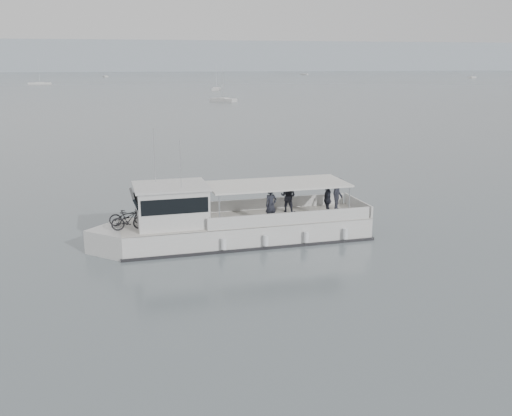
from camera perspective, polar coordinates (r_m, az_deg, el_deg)
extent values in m
plane|color=#535D62|center=(27.50, 12.14, -3.74)|extent=(1400.00, 1400.00, 0.00)
cube|color=#939EA8|center=(583.80, -11.91, 14.62)|extent=(1400.00, 90.00, 28.00)
cube|color=silver|center=(27.60, -1.01, -2.38)|extent=(11.98, 3.74, 1.28)
cube|color=silver|center=(26.81, -13.37, -3.29)|extent=(3.20, 3.20, 1.28)
cube|color=beige|center=(27.42, -1.02, -1.10)|extent=(11.98, 3.74, 0.06)
cube|color=black|center=(27.71, -1.01, -3.16)|extent=(12.18, 3.87, 0.18)
cube|color=silver|center=(29.22, 1.60, 0.47)|extent=(7.89, 0.49, 0.59)
cube|color=silver|center=(26.43, 3.53, -1.05)|extent=(7.89, 0.49, 0.59)
cube|color=silver|center=(29.31, 10.16, 0.29)|extent=(0.25, 3.16, 0.59)
cube|color=silver|center=(26.56, -8.47, 0.21)|extent=(3.28, 2.82, 1.78)
cube|color=black|center=(26.40, -11.77, 0.31)|extent=(0.67, 2.49, 1.14)
cube|color=black|center=(26.49, -8.49, 0.83)|extent=(3.09, 2.85, 0.69)
cube|color=silver|center=(26.35, -8.54, 2.19)|extent=(3.49, 3.02, 0.10)
cube|color=silver|center=(27.46, 2.16, 2.41)|extent=(6.84, 3.29, 0.08)
cylinder|color=silver|center=(25.56, -3.68, -0.39)|extent=(0.06, 0.06, 1.63)
cylinder|color=silver|center=(28.19, -4.84, 0.99)|extent=(0.06, 0.06, 1.63)
cylinder|color=silver|center=(27.50, 9.30, 0.51)|extent=(0.06, 0.06, 1.63)
cylinder|color=silver|center=(29.96, 7.11, 1.73)|extent=(0.06, 0.06, 1.63)
cylinder|color=silver|center=(26.93, -10.13, 5.16)|extent=(0.03, 0.03, 2.56)
cylinder|color=silver|center=(25.52, -7.55, 4.31)|extent=(0.03, 0.03, 2.17)
cylinder|color=silver|center=(25.65, -3.25, -3.60)|extent=(0.25, 0.25, 0.49)
cylinder|color=silver|center=(26.11, 0.99, -3.25)|extent=(0.25, 0.25, 0.49)
cylinder|color=silver|center=(26.71, 5.06, -2.90)|extent=(0.25, 0.25, 0.49)
cylinder|color=silver|center=(27.44, 8.92, -2.55)|extent=(0.25, 0.25, 0.49)
imported|color=black|center=(26.90, -12.71, -0.78)|extent=(1.72, 0.67, 0.89)
imported|color=black|center=(26.13, -12.61, -1.17)|extent=(1.58, 0.52, 0.94)
imported|color=#21232C|center=(26.64, 1.50, 0.28)|extent=(0.70, 0.56, 1.66)
imported|color=#21232C|center=(28.51, 3.24, 1.20)|extent=(1.02, 0.98, 1.66)
imported|color=#21232C|center=(27.89, 7.15, 0.81)|extent=(0.76, 1.05, 1.66)
imported|color=#21232C|center=(29.15, 8.21, 1.37)|extent=(1.15, 1.22, 1.66)
cube|color=silver|center=(244.56, -20.80, 11.56)|extent=(8.70, 2.89, 0.75)
cube|color=silver|center=(244.55, -20.81, 11.63)|extent=(3.06, 2.47, 0.45)
cylinder|color=silver|center=(244.44, -20.91, 12.74)|extent=(0.08, 0.08, 9.53)
cube|color=silver|center=(409.53, 4.86, 13.18)|extent=(4.60, 5.53, 0.75)
cube|color=silver|center=(409.52, 4.86, 13.23)|extent=(2.37, 2.47, 0.45)
cube|color=silver|center=(354.90, -14.83, 12.60)|extent=(3.44, 6.59, 0.75)
cube|color=silver|center=(354.90, -14.83, 12.65)|extent=(2.23, 2.55, 0.45)
cylinder|color=silver|center=(354.84, -14.87, 13.20)|extent=(0.08, 0.08, 6.92)
cube|color=silver|center=(128.05, -3.29, 10.72)|extent=(5.67, 5.93, 0.75)
cube|color=silver|center=(128.03, -3.29, 10.86)|extent=(2.75, 2.78, 0.45)
cylinder|color=silver|center=(127.87, -3.32, 12.38)|extent=(0.08, 0.08, 6.84)
cube|color=silver|center=(181.17, -3.98, 11.77)|extent=(3.78, 6.90, 0.75)
cube|color=silver|center=(181.16, -3.98, 11.87)|extent=(2.39, 2.71, 0.45)
cylinder|color=silver|center=(181.04, -4.00, 13.01)|extent=(0.08, 0.08, 7.23)
cube|color=silver|center=(343.76, 20.79, 12.11)|extent=(7.19, 6.31, 0.75)
cube|color=silver|center=(343.75, 20.80, 12.16)|extent=(3.27, 3.17, 0.45)
cylinder|color=silver|center=(343.68, 20.86, 12.83)|extent=(0.08, 0.08, 8.01)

